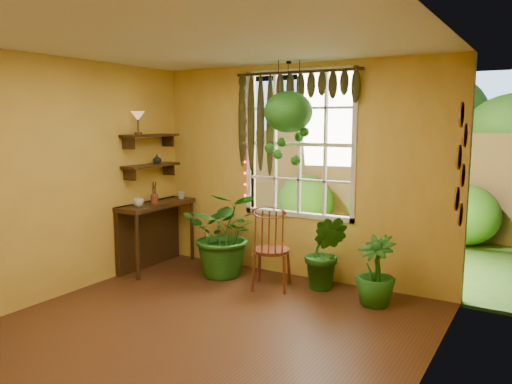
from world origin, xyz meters
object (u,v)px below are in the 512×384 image
(potted_plant_left, at_px, (226,233))
(counter_ledge, at_px, (151,227))
(potted_plant_mid, at_px, (325,252))
(windsor_chair, at_px, (271,261))
(hanging_basket, at_px, (288,120))

(potted_plant_left, bearing_deg, counter_ledge, -171.51)
(potted_plant_mid, bearing_deg, potted_plant_left, -172.68)
(counter_ledge, relative_size, windsor_chair, 1.02)
(counter_ledge, height_order, windsor_chair, windsor_chair)
(windsor_chair, height_order, hanging_basket, hanging_basket)
(potted_plant_left, xyz_separation_m, hanging_basket, (0.76, 0.24, 1.45))
(counter_ledge, bearing_deg, hanging_basket, 12.30)
(potted_plant_left, height_order, hanging_basket, hanging_basket)
(counter_ledge, bearing_deg, windsor_chair, 0.93)
(counter_ledge, xyz_separation_m, hanging_basket, (1.88, 0.41, 1.45))
(counter_ledge, xyz_separation_m, windsor_chair, (1.86, 0.03, -0.21))
(windsor_chair, bearing_deg, potted_plant_left, 150.46)
(windsor_chair, bearing_deg, hanging_basket, 68.12)
(counter_ledge, distance_m, potted_plant_mid, 2.45)
(windsor_chair, relative_size, potted_plant_mid, 1.30)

